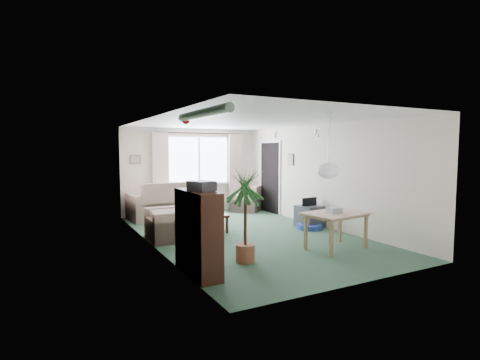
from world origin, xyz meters
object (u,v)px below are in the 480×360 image
houseplant (245,215)px  pet_bed (309,226)px  tv_cube (309,216)px  armchair_left (172,217)px  sofa (167,200)px  armchair_corner (246,198)px  bookshelf (198,233)px  dining_table (336,231)px  coffee_table (207,223)px

houseplant → pet_bed: 3.00m
tv_cube → pet_bed: tv_cube is taller
armchair_left → tv_cube: (3.20, -0.37, -0.19)m
sofa → armchair_corner: bearing=176.2°
sofa → pet_bed: (2.45, -2.90, -0.43)m
bookshelf → armchair_corner: bearing=52.5°
armchair_corner → houseplant: houseplant is taller
armchair_left → tv_cube: bearing=85.5°
armchair_corner → houseplant: bearing=17.3°
sofa → dining_table: sofa is taller
sofa → pet_bed: 3.82m
armchair_left → dining_table: 3.22m
coffee_table → tv_cube: (2.34, -0.57, 0.05)m
armchair_left → coffee_table: armchair_left is taller
pet_bed → dining_table: bearing=-112.3°
coffee_table → houseplant: bearing=-97.4°
bookshelf → coffee_table: bearing=62.6°
coffee_table → tv_cube: bearing=-13.6°
pet_bed → sofa: bearing=130.2°
houseplant → tv_cube: houseplant is taller
bookshelf → houseplant: (0.90, 0.23, 0.15)m
coffee_table → pet_bed: bearing=-19.0°
sofa → dining_table: 4.84m
dining_table → tv_cube: size_ratio=1.89×
coffee_table → armchair_corner: bearing=45.0°
sofa → armchair_left: (-0.60, -2.34, -0.04)m
dining_table → tv_cube: (0.80, 1.77, -0.07)m
armchair_left → dining_table: bearing=50.4°
houseplant → dining_table: size_ratio=1.47×
bookshelf → dining_table: bookshelf is taller
tv_cube → houseplant: bearing=-151.6°
dining_table → bookshelf: bearing=-176.7°
tv_cube → pet_bed: (-0.15, -0.19, -0.19)m
dining_table → pet_bed: bearing=67.7°
armchair_corner → armchair_left: 3.77m
houseplant → pet_bed: bearing=31.2°
coffee_table → tv_cube: size_ratio=1.59×
armchair_left → houseplant: size_ratio=0.64×
houseplant → dining_table: houseplant is taller
armchair_left → pet_bed: armchair_left is taller
armchair_corner → pet_bed: bearing=47.7°
tv_cube → coffee_table: bearing=162.0°
houseplant → dining_table: bearing=-2.4°
coffee_table → dining_table: bearing=-56.6°
houseplant → coffee_table: bearing=82.6°
pet_bed → bookshelf: bearing=-152.8°
bookshelf → dining_table: 2.76m
armchair_left → coffee_table: (0.86, 0.20, -0.24)m
houseplant → armchair_corner: bearing=61.2°
armchair_left → tv_cube: armchair_left is taller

